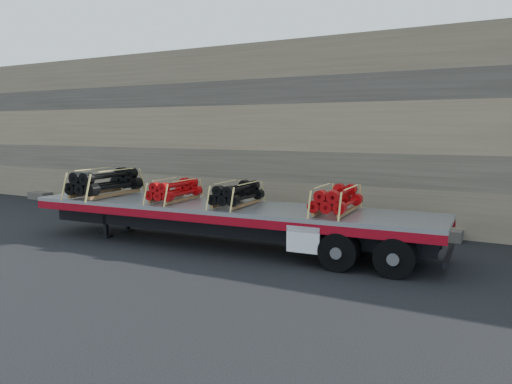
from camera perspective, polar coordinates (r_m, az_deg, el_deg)
ground at (r=16.03m, az=-7.99°, el=-6.01°), size 120.00×120.00×0.00m
rock_wall at (r=21.16m, az=2.56°, el=6.82°), size 44.00×3.00×7.00m
trailer at (r=15.58m, az=-3.64°, el=-3.85°), size 13.35×3.38×1.32m
bundle_front at (r=18.17m, az=-16.83°, el=0.97°), size 1.42×2.60×0.89m
bundle_midfront at (r=16.38m, az=-9.28°, el=0.14°), size 1.06×1.94×0.67m
bundle_midrear at (r=15.21m, az=-2.20°, el=-0.29°), size 1.08×1.99×0.68m
bundle_rear at (r=14.05m, az=9.18°, el=-0.94°), size 1.14×2.08×0.72m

